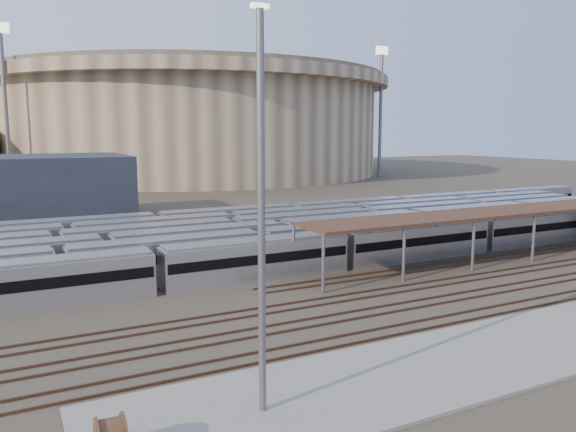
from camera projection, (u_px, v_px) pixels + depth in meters
The scene contains 10 objects.
ground at pixel (407, 285), 50.37m from camera, with size 420.00×420.00×0.00m, color #383026.
apron at pixel (498, 352), 34.89m from camera, with size 50.00×9.00×0.20m, color gray.
subway_trains at pixel (297, 234), 65.74m from camera, with size 130.38×23.90×3.60m.
inspection_shed at pixel (541, 209), 63.04m from camera, with size 60.30×6.00×5.30m.
empty_tracks at pixel (446, 299), 45.95m from camera, with size 170.00×9.62×0.18m.
stadium at pixel (194, 123), 182.45m from camera, with size 124.00×124.00×32.50m.
floodlight_0 at pixel (5, 101), 130.68m from camera, with size 4.00×1.00×38.40m.
floodlight_2 at pixel (381, 108), 166.82m from camera, with size 4.00×1.00×38.40m.
floodlight_3 at pixel (72, 110), 183.70m from camera, with size 4.00×1.00×38.40m.
yard_light_pole at pixel (261, 216), 25.95m from camera, with size 0.81×0.36×19.00m.
Camera 1 is at (-31.76, -38.66, 13.66)m, focal length 35.00 mm.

